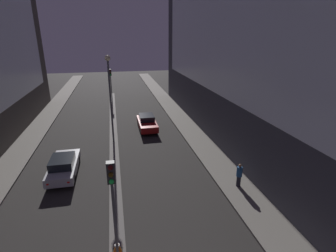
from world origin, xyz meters
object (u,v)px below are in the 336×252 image
(traffic_light_mid, at_px, (111,78))
(street_lamp, at_px, (110,87))
(car_left_lane, at_px, (64,166))
(car_right_lane, at_px, (147,122))
(traffic_cone_far, at_px, (117,246))
(traffic_light_near, at_px, (112,191))
(pedestrian_on_right_sidewalk, at_px, (239,175))

(traffic_light_mid, height_order, street_lamp, street_lamp)
(car_left_lane, relative_size, car_right_lane, 1.04)
(street_lamp, relative_size, car_left_lane, 1.67)
(car_left_lane, bearing_deg, car_right_lane, 49.77)
(car_left_lane, bearing_deg, traffic_cone_far, -66.40)
(traffic_light_near, distance_m, street_lamp, 13.48)
(traffic_light_mid, bearing_deg, car_right_lane, -74.08)
(traffic_light_near, bearing_deg, car_left_lane, 112.78)
(traffic_light_near, xyz_separation_m, car_left_lane, (-3.46, 8.23, -2.80))
(traffic_cone_far, bearing_deg, traffic_light_near, -89.72)
(traffic_light_mid, xyz_separation_m, street_lamp, (0.00, -15.13, 1.61))
(traffic_light_near, distance_m, car_right_lane, 16.99)
(traffic_light_mid, relative_size, car_right_lane, 1.05)
(traffic_cone_far, height_order, car_right_lane, car_right_lane)
(traffic_light_mid, height_order, car_right_lane, traffic_light_mid)
(street_lamp, xyz_separation_m, car_left_lane, (-3.46, -5.15, -4.40))
(traffic_light_mid, distance_m, street_lamp, 15.22)
(street_lamp, height_order, pedestrian_on_right_sidewalk, street_lamp)
(traffic_light_near, distance_m, traffic_cone_far, 3.11)
(traffic_light_mid, relative_size, pedestrian_on_right_sidewalk, 2.97)
(street_lamp, relative_size, car_right_lane, 1.73)
(car_left_lane, bearing_deg, traffic_light_mid, 80.33)
(traffic_cone_far, bearing_deg, street_lamp, 89.99)
(traffic_light_near, relative_size, street_lamp, 0.61)
(traffic_cone_far, distance_m, pedestrian_on_right_sidewalk, 8.69)
(traffic_light_mid, relative_size, car_left_lane, 1.02)
(traffic_light_mid, bearing_deg, car_left_lane, -99.67)
(traffic_cone_far, distance_m, car_right_lane, 16.45)
(car_left_lane, bearing_deg, traffic_light_near, -67.22)
(traffic_cone_far, distance_m, car_left_lane, 8.63)
(street_lamp, height_order, car_left_lane, street_lamp)
(car_left_lane, distance_m, pedestrian_on_right_sidewalk, 11.91)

